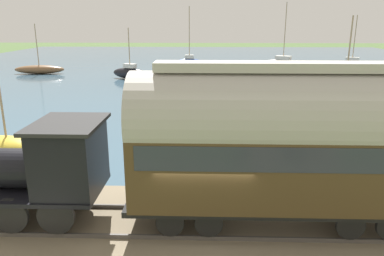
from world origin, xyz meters
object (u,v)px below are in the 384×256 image
(sailboat_navy, at_px, (352,66))
(sailboat_black, at_px, (130,73))
(sailboat_white, at_px, (283,65))
(sailboat_brown, at_px, (39,69))
(rowboat_far_out, at_px, (310,171))
(sailboat_red, at_px, (343,105))
(passenger_coach, at_px, (278,139))
(steam_locomotive, at_px, (34,166))
(sailboat_blue, at_px, (189,63))
(rowboat_off_pier, at_px, (333,143))
(sailboat_yellow, at_px, (7,145))

(sailboat_navy, distance_m, sailboat_black, 26.84)
(sailboat_white, bearing_deg, sailboat_brown, 124.81)
(rowboat_far_out, bearing_deg, sailboat_red, -62.29)
(sailboat_red, bearing_deg, sailboat_navy, -2.50)
(passenger_coach, height_order, sailboat_white, sailboat_white)
(sailboat_navy, xyz_separation_m, sailboat_black, (-6.30, 26.09, -0.10))
(steam_locomotive, height_order, sailboat_black, sailboat_black)
(sailboat_black, bearing_deg, sailboat_blue, -7.26)
(sailboat_red, xyz_separation_m, rowboat_off_pier, (-6.93, 2.86, -0.47))
(sailboat_red, bearing_deg, sailboat_blue, 43.66)
(sailboat_blue, relative_size, sailboat_brown, 1.33)
(sailboat_navy, bearing_deg, sailboat_yellow, 163.31)
(rowboat_off_pier, bearing_deg, rowboat_far_out, 158.26)
(sailboat_navy, xyz_separation_m, sailboat_red, (-21.85, 8.68, -0.08))
(sailboat_white, bearing_deg, sailboat_black, 139.98)
(rowboat_off_pier, bearing_deg, sailboat_blue, 23.23)
(steam_locomotive, distance_m, rowboat_far_out, 10.34)
(sailboat_blue, bearing_deg, steam_locomotive, 178.12)
(sailboat_navy, distance_m, rowboat_far_out, 35.29)
(sailboat_navy, bearing_deg, sailboat_black, 128.77)
(sailboat_white, bearing_deg, sailboat_navy, -66.75)
(sailboat_yellow, height_order, rowboat_off_pier, sailboat_yellow)
(sailboat_red, distance_m, sailboat_yellow, 20.44)
(sailboat_brown, distance_m, sailboat_yellow, 29.76)
(sailboat_white, distance_m, rowboat_far_out, 33.71)
(rowboat_off_pier, bearing_deg, sailboat_white, 1.88)
(sailboat_red, distance_m, sailboat_white, 22.61)
(rowboat_off_pier, bearing_deg, sailboat_red, -14.15)
(sailboat_navy, bearing_deg, sailboat_red, -176.47)
(sailboat_white, height_order, sailboat_blue, sailboat_white)
(sailboat_red, distance_m, rowboat_far_out, 11.79)
(sailboat_red, distance_m, sailboat_brown, 34.89)
(sailboat_yellow, distance_m, rowboat_far_out, 13.71)
(sailboat_brown, bearing_deg, sailboat_white, -88.24)
(steam_locomotive, distance_m, passenger_coach, 6.85)
(rowboat_off_pier, bearing_deg, sailboat_black, 41.21)
(sailboat_white, bearing_deg, sailboat_yellow, 177.02)
(passenger_coach, bearing_deg, rowboat_off_pier, -28.32)
(sailboat_red, relative_size, rowboat_off_pier, 3.13)
(sailboat_white, distance_m, sailboat_brown, 29.70)
(sailboat_navy, distance_m, sailboat_yellow, 40.82)
(rowboat_far_out, bearing_deg, passenger_coach, 116.07)
(sailboat_white, bearing_deg, rowboat_off_pier, -157.98)
(sailboat_navy, relative_size, sailboat_brown, 1.14)
(rowboat_far_out, xyz_separation_m, rowboat_off_pier, (3.73, -2.16, -0.04))
(sailboat_navy, relative_size, sailboat_white, 0.82)
(sailboat_brown, relative_size, sailboat_yellow, 0.74)
(passenger_coach, height_order, sailboat_brown, sailboat_brown)
(passenger_coach, xyz_separation_m, sailboat_blue, (40.11, 4.04, -2.27))
(sailboat_navy, xyz_separation_m, sailboat_white, (0.75, 8.22, 0.03))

